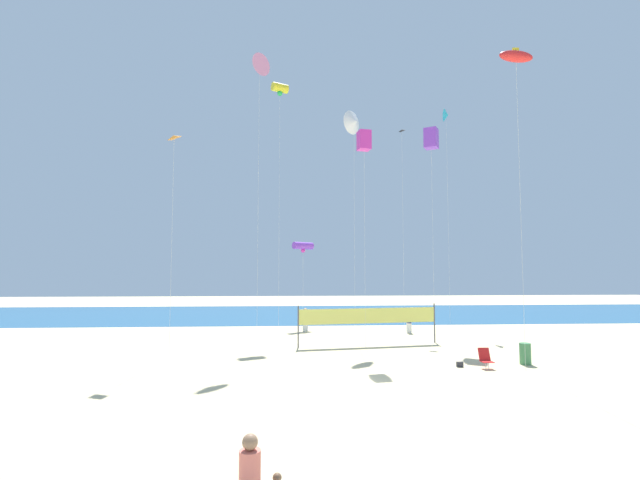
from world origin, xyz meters
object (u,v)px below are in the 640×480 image
Objects in this scene: kite_red_inflatable at (516,57)px; kite_black_diamond at (402,139)px; trash_barrel at (525,354)px; beachgoer_navy_shirt at (409,321)px; kite_orange_diamond at (173,140)px; kite_violet_box at (431,139)px; kite_magenta_box at (364,141)px; kite_cyan_delta at (446,116)px; folding_beach_chair at (485,358)px; volleyball_net at (369,317)px; beach_handbag at (460,364)px; kite_yellow_tube at (280,89)px; kite_white_delta at (354,122)px; kite_violet_tube at (303,246)px; mother_figure at (250,480)px; beachgoer_olive_shirt at (305,319)px; kite_pink_delta at (259,66)px.

kite_black_diamond reaches higher than kite_red_inflatable.
trash_barrel is 0.07× the size of kite_red_inflatable.
kite_orange_diamond is at bearing -55.60° from beachgoer_navy_shirt.
kite_violet_box is 6.63m from kite_magenta_box.
kite_cyan_delta reaches higher than kite_black_diamond.
kite_orange_diamond is (-15.11, 3.28, 10.85)m from folding_beach_chair.
volleyball_net is (-4.26, 6.52, 1.17)m from folding_beach_chair.
kite_black_diamond is (-1.92, 14.10, 0.29)m from kite_red_inflatable.
beach_handbag is at bearing -58.09° from kite_magenta_box.
folding_beach_chair reaches higher than beach_handbag.
kite_yellow_tube reaches higher than kite_magenta_box.
folding_beach_chair is at bearing -64.60° from kite_white_delta.
folding_beach_chair is at bearing -163.25° from trash_barrel.
beachgoer_navy_shirt is at bearing 22.07° from kite_white_delta.
kite_violet_tube is at bearing 126.89° from folding_beach_chair.
kite_violet_tube is at bearing 112.03° from volleyball_net.
kite_yellow_tube reaches higher than kite_orange_diamond.
beachgoer_olive_shirt is at bearing 67.91° from mother_figure.
kite_cyan_delta is at bearing 45.86° from mother_figure.
trash_barrel is 19.33m from kite_black_diamond.
kite_cyan_delta is (19.35, 13.05, 6.35)m from kite_orange_diamond.
kite_cyan_delta is (8.50, 9.81, 16.03)m from volleyball_net.
beach_handbag is 0.02× the size of kite_red_inflatable.
kite_magenta_box is at bearing -57.97° from kite_yellow_tube.
kite_black_diamond is at bearing 51.99° from mother_figure.
kite_magenta_box reaches higher than folding_beach_chair.
kite_red_inflatable is at bearing -59.59° from kite_violet_tube.
beachgoer_navy_shirt is at bearing 17.25° from kite_pink_delta.
kite_red_inflatable is 2.21× the size of kite_violet_tube.
beachgoer_olive_shirt is 0.13× the size of kite_magenta_box.
beachgoer_navy_shirt is 0.18× the size of volleyball_net.
beachgoer_olive_shirt is 14.12m from beach_handbag.
volleyball_net is at bearing -67.97° from kite_violet_tube.
kite_yellow_tube is (-2.01, 1.77, 17.97)m from beachgoer_olive_shirt.
kite_cyan_delta is at bearing 34.00° from kite_orange_diamond.
kite_pink_delta is at bearing 141.73° from beach_handbag.
kite_white_delta reaches higher than kite_violet_box.
beach_handbag is at bearing -101.12° from kite_violet_box.
beachgoer_navy_shirt is 0.08× the size of kite_cyan_delta.
beachgoer_navy_shirt is 13.31m from kite_magenta_box.
kite_violet_tube is (-8.74, 6.14, -7.17)m from kite_violet_box.
kite_pink_delta is 8.82m from kite_magenta_box.
kite_violet_tube is at bearing -124.13° from beachgoer_olive_shirt.
kite_yellow_tube is 12.83m from kite_violet_box.
beachgoer_olive_shirt is 0.11× the size of kite_red_inflatable.
kite_pink_delta reaches higher than beachgoer_olive_shirt.
kite_violet_box reaches higher than folding_beach_chair.
kite_violet_tube is at bearing 68.54° from mother_figure.
kite_black_diamond is at bearing -5.28° from kite_yellow_tube.
beachgoer_olive_shirt is at bearing 55.01° from kite_pink_delta.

